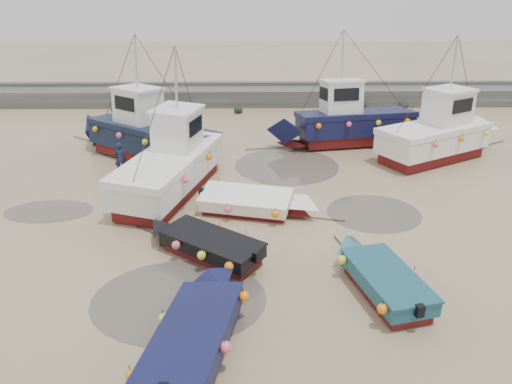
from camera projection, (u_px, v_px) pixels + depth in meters
ground at (256, 261)px, 16.92m from camera, size 120.00×120.00×0.00m
seawall at (252, 96)px, 36.81m from camera, size 60.00×4.92×1.50m
puddle_a at (179, 299)px, 14.92m from camera, size 5.27×5.27×0.01m
puddle_b at (374, 213)px, 20.31m from camera, size 3.83×3.83×0.01m
puddle_c at (49, 211)px, 20.45m from camera, size 3.61×3.61×0.01m
puddle_d at (287, 165)px, 25.32m from camera, size 5.29×5.29×0.01m
dinghy_1 at (200, 326)px, 12.95m from camera, size 2.87×6.31×1.43m
dinghy_2 at (381, 274)px, 15.16m from camera, size 2.49×5.55×1.43m
dinghy_4 at (204, 241)px, 17.07m from camera, size 5.14×4.11×1.43m
dinghy_5 at (255, 201)px, 20.10m from camera, size 5.86×2.80×1.43m
cabin_boat_0 at (143, 133)px, 25.92m from camera, size 9.09×7.18×6.22m
cabin_boat_1 at (174, 161)px, 22.09m from camera, size 4.67×10.18×6.22m
cabin_boat_2 at (346, 121)px, 27.88m from camera, size 9.64×3.59×6.22m
cabin_boat_3 at (442, 133)px, 25.82m from camera, size 8.47×5.66×6.22m
person at (122, 174)px, 24.25m from camera, size 0.66×0.51×1.60m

